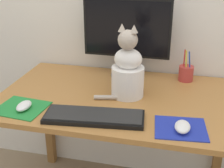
# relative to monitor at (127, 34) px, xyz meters

# --- Properties ---
(desk) EXTENTS (1.18, 0.72, 0.72)m
(desk) POSITION_rel_monitor_xyz_m (0.02, -0.27, -0.35)
(desk) COLOR #A87038
(desk) RESTS_ON ground_plane
(monitor) EXTENTS (0.47, 0.17, 0.43)m
(monitor) POSITION_rel_monitor_xyz_m (0.00, 0.00, 0.00)
(monitor) COLOR black
(monitor) RESTS_ON desk
(keyboard) EXTENTS (0.44, 0.19, 0.02)m
(keyboard) POSITION_rel_monitor_xyz_m (-0.04, -0.51, -0.23)
(keyboard) COLOR black
(keyboard) RESTS_ON desk
(mousepad_left) EXTENTS (0.23, 0.21, 0.00)m
(mousepad_left) POSITION_rel_monitor_xyz_m (-0.39, -0.49, -0.24)
(mousepad_left) COLOR #238438
(mousepad_left) RESTS_ON desk
(mousepad_right) EXTENTS (0.22, 0.20, 0.00)m
(mousepad_right) POSITION_rel_monitor_xyz_m (0.32, -0.50, -0.24)
(mousepad_right) COLOR #1E2D9E
(mousepad_right) RESTS_ON desk
(computer_mouse_left) EXTENTS (0.06, 0.10, 0.03)m
(computer_mouse_left) POSITION_rel_monitor_xyz_m (-0.37, -0.50, -0.23)
(computer_mouse_left) COLOR white
(computer_mouse_left) RESTS_ON mousepad_left
(computer_mouse_right) EXTENTS (0.06, 0.10, 0.03)m
(computer_mouse_right) POSITION_rel_monitor_xyz_m (0.33, -0.52, -0.23)
(computer_mouse_right) COLOR white
(computer_mouse_right) RESTS_ON mousepad_right
(cat) EXTENTS (0.24, 0.18, 0.36)m
(cat) POSITION_rel_monitor_xyz_m (0.05, -0.25, -0.11)
(cat) COLOR white
(cat) RESTS_ON desk
(pen_cup) EXTENTS (0.08, 0.08, 0.17)m
(pen_cup) POSITION_rel_monitor_xyz_m (0.33, 0.01, -0.20)
(pen_cup) COLOR #B23833
(pen_cup) RESTS_ON desk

